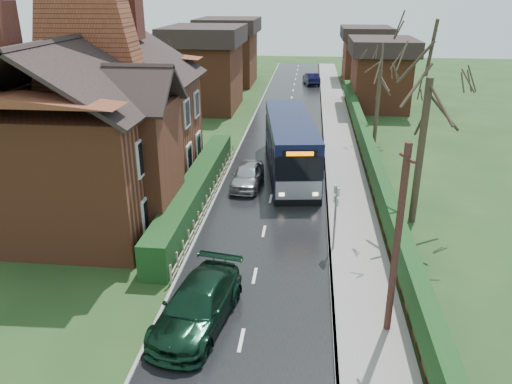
# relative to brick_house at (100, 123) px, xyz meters

# --- Properties ---
(ground) EXTENTS (140.00, 140.00, 0.00)m
(ground) POSITION_rel_brick_house_xyz_m (8.73, -4.78, -4.38)
(ground) COLOR #2F4A20
(ground) RESTS_ON ground
(road) EXTENTS (6.00, 100.00, 0.02)m
(road) POSITION_rel_brick_house_xyz_m (8.73, 5.22, -4.37)
(road) COLOR black
(road) RESTS_ON ground
(pavement) EXTENTS (2.50, 100.00, 0.14)m
(pavement) POSITION_rel_brick_house_xyz_m (12.98, 5.22, -4.31)
(pavement) COLOR slate
(pavement) RESTS_ON ground
(kerb_right) EXTENTS (0.12, 100.00, 0.14)m
(kerb_right) POSITION_rel_brick_house_xyz_m (11.78, 5.22, -4.31)
(kerb_right) COLOR gray
(kerb_right) RESTS_ON ground
(kerb_left) EXTENTS (0.12, 100.00, 0.10)m
(kerb_left) POSITION_rel_brick_house_xyz_m (5.68, 5.22, -4.33)
(kerb_left) COLOR gray
(kerb_left) RESTS_ON ground
(front_hedge) EXTENTS (1.20, 16.00, 1.60)m
(front_hedge) POSITION_rel_brick_house_xyz_m (4.83, 0.22, -3.58)
(front_hedge) COLOR black
(front_hedge) RESTS_ON ground
(picket_fence) EXTENTS (0.10, 16.00, 0.90)m
(picket_fence) POSITION_rel_brick_house_xyz_m (5.58, 0.22, -3.93)
(picket_fence) COLOR gray
(picket_fence) RESTS_ON ground
(right_wall_hedge) EXTENTS (0.60, 50.00, 1.80)m
(right_wall_hedge) POSITION_rel_brick_house_xyz_m (14.53, 5.22, -3.36)
(right_wall_hedge) COLOR brown
(right_wall_hedge) RESTS_ON ground
(brick_house) EXTENTS (9.30, 14.60, 10.30)m
(brick_house) POSITION_rel_brick_house_xyz_m (0.00, 0.00, 0.00)
(brick_house) COLOR brown
(brick_house) RESTS_ON ground
(bus) EXTENTS (4.01, 11.44, 3.40)m
(bus) POSITION_rel_brick_house_xyz_m (9.54, 5.87, -2.69)
(bus) COLOR black
(bus) RESTS_ON ground
(car_silver) EXTENTS (1.80, 4.09, 1.37)m
(car_silver) POSITION_rel_brick_house_xyz_m (7.23, 3.02, -3.69)
(car_silver) COLOR #B1B1B6
(car_silver) RESTS_ON ground
(car_green) EXTENTS (2.87, 5.33, 1.47)m
(car_green) POSITION_rel_brick_house_xyz_m (7.13, -10.02, -3.64)
(car_green) COLOR black
(car_green) RESTS_ON ground
(car_distant) EXTENTS (2.26, 4.42, 1.39)m
(car_distant) POSITION_rel_brick_house_xyz_m (10.73, 37.57, -3.68)
(car_distant) COLOR black
(car_distant) RESTS_ON ground
(bus_stop_sign) EXTENTS (0.23, 0.46, 3.09)m
(bus_stop_sign) POSITION_rel_brick_house_xyz_m (11.93, -4.35, -2.34)
(bus_stop_sign) COLOR slate
(bus_stop_sign) RESTS_ON ground
(telegraph_pole) EXTENTS (0.33, 0.83, 6.62)m
(telegraph_pole) POSITION_rel_brick_house_xyz_m (13.53, -9.78, -1.03)
(telegraph_pole) COLOR #321B16
(telegraph_pole) RESTS_ON ground
(tree_right_near) EXTENTS (4.67, 4.67, 10.08)m
(tree_right_near) POSITION_rel_brick_house_xyz_m (15.94, -0.81, 3.16)
(tree_right_near) COLOR #31281D
(tree_right_near) RESTS_ON ground
(tree_right_far) EXTENTS (3.94, 3.94, 7.61)m
(tree_right_far) POSITION_rel_brick_house_xyz_m (15.64, 13.26, 1.31)
(tree_right_far) COLOR #3C2F23
(tree_right_far) RESTS_ON ground
(tree_house_side) EXTENTS (4.75, 4.75, 10.79)m
(tree_house_side) POSITION_rel_brick_house_xyz_m (-0.50, 9.26, 3.69)
(tree_house_side) COLOR #35291F
(tree_house_side) RESTS_ON ground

